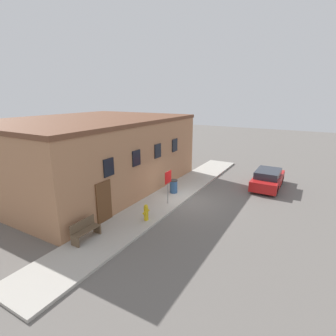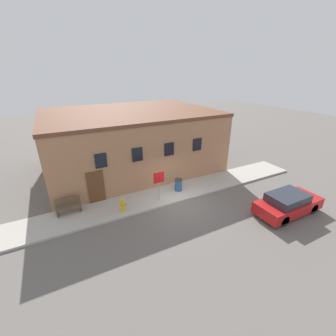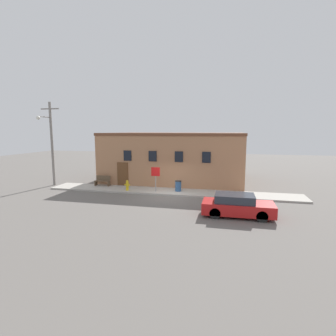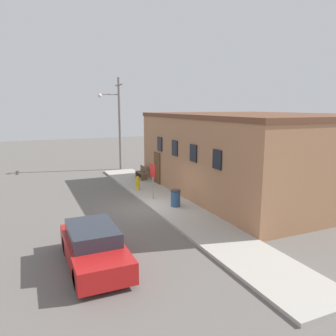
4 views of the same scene
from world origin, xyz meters
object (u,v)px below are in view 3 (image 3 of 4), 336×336
stop_sign (156,175)px  utility_pole (51,140)px  fire_hydrant (127,185)px  trash_bin (178,186)px  parked_car (237,206)px  bench (103,181)px

stop_sign → utility_pole: (-10.01, 0.84, 2.62)m
stop_sign → utility_pole: 10.38m
fire_hydrant → trash_bin: 4.18m
trash_bin → utility_pole: 12.28m
stop_sign → trash_bin: bearing=18.3°
utility_pole → parked_car: 17.41m
stop_sign → trash_bin: (1.74, 0.58, -0.95)m
trash_bin → parked_car: (4.46, -5.07, 0.07)m
utility_pole → trash_bin: bearing=-1.3°
fire_hydrant → utility_pole: size_ratio=0.11×
stop_sign → trash_bin: size_ratio=2.30×
parked_car → bench: bearing=153.5°
bench → parked_car: parked_car is taller
fire_hydrant → utility_pole: bearing=173.1°
fire_hydrant → trash_bin: bearing=9.1°
fire_hydrant → bench: bearing=155.8°
fire_hydrant → trash_bin: (4.13, 0.66, 0.01)m
trash_bin → bench: bearing=174.9°
bench → trash_bin: bearing=-5.1°
stop_sign → bench: bearing=167.1°
fire_hydrant → bench: 3.12m
trash_bin → stop_sign: bearing=-161.7°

